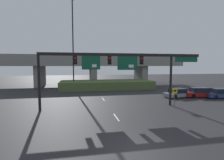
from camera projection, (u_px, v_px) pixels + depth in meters
name	position (u px, v px, depth m)	size (l,w,h in m)	color
ground_plane	(139.00, 149.00, 10.14)	(160.00, 160.00, 0.00)	#262628
lane_markings	(103.00, 99.00, 25.22)	(0.14, 38.36, 0.01)	silver
signal_gantry	(120.00, 63.00, 19.80)	(18.81, 0.44, 6.24)	black
speed_limit_sign	(175.00, 95.00, 19.87)	(0.60, 0.11, 2.34)	#4C4C4C
highway_light_pole_near	(73.00, 43.00, 35.24)	(0.70, 0.36, 18.06)	black
overpass_bridge	(93.00, 65.00, 42.86)	(43.63, 8.33, 7.23)	gray
grass_embankment	(107.00, 85.00, 36.66)	(18.99, 6.88, 1.65)	#4C6033
parked_sedan_near_right	(178.00, 93.00, 26.63)	(4.63, 2.63, 1.36)	gray
parked_sedan_mid_right	(200.00, 93.00, 26.80)	(4.99, 2.56, 1.50)	maroon
parked_sedan_far_right	(222.00, 94.00, 26.00)	(4.90, 2.58, 1.44)	navy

